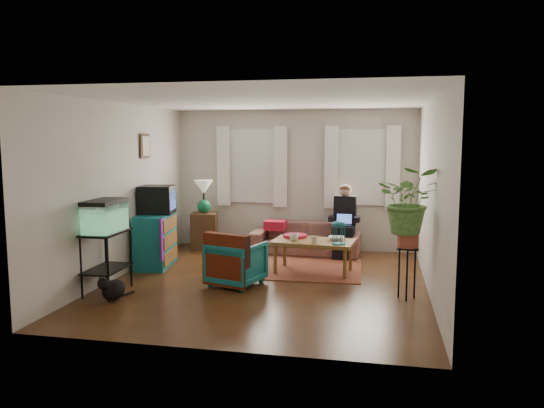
% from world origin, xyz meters
% --- Properties ---
extents(floor, '(4.50, 5.00, 0.01)m').
position_xyz_m(floor, '(0.00, 0.00, 0.00)').
color(floor, '#4F2B14').
rests_on(floor, ground).
extents(ceiling, '(4.50, 5.00, 0.01)m').
position_xyz_m(ceiling, '(0.00, 0.00, 2.60)').
color(ceiling, white).
rests_on(ceiling, wall_back).
extents(wall_back, '(4.50, 0.01, 2.60)m').
position_xyz_m(wall_back, '(0.00, 2.50, 1.30)').
color(wall_back, silver).
rests_on(wall_back, floor).
extents(wall_front, '(4.50, 0.01, 2.60)m').
position_xyz_m(wall_front, '(0.00, -2.50, 1.30)').
color(wall_front, silver).
rests_on(wall_front, floor).
extents(wall_left, '(0.01, 5.00, 2.60)m').
position_xyz_m(wall_left, '(-2.25, 0.00, 1.30)').
color(wall_left, silver).
rests_on(wall_left, floor).
extents(wall_right, '(0.01, 5.00, 2.60)m').
position_xyz_m(wall_right, '(2.25, 0.00, 1.30)').
color(wall_right, silver).
rests_on(wall_right, floor).
extents(window_left, '(1.08, 0.04, 1.38)m').
position_xyz_m(window_left, '(-0.80, 2.48, 1.55)').
color(window_left, white).
rests_on(window_left, wall_back).
extents(window_right, '(1.08, 0.04, 1.38)m').
position_xyz_m(window_right, '(1.25, 2.48, 1.55)').
color(window_right, white).
rests_on(window_right, wall_back).
extents(curtains_left, '(1.36, 0.06, 1.50)m').
position_xyz_m(curtains_left, '(-0.80, 2.40, 1.55)').
color(curtains_left, white).
rests_on(curtains_left, wall_back).
extents(curtains_right, '(1.36, 0.06, 1.50)m').
position_xyz_m(curtains_right, '(1.25, 2.40, 1.55)').
color(curtains_right, white).
rests_on(curtains_right, wall_back).
extents(picture_frame, '(0.04, 0.32, 0.40)m').
position_xyz_m(picture_frame, '(-2.21, 0.85, 1.95)').
color(picture_frame, '#3D2616').
rests_on(picture_frame, wall_left).
extents(area_rug, '(2.06, 1.67, 0.01)m').
position_xyz_m(area_rug, '(0.32, 0.92, 0.01)').
color(area_rug, brown).
rests_on(area_rug, floor).
extents(sofa, '(1.96, 0.84, 0.76)m').
position_xyz_m(sofa, '(0.28, 2.05, 0.38)').
color(sofa, brown).
rests_on(sofa, floor).
extents(seated_person, '(0.51, 0.61, 1.15)m').
position_xyz_m(seated_person, '(0.98, 2.02, 0.58)').
color(seated_person, black).
rests_on(seated_person, sofa).
extents(side_table, '(0.56, 0.56, 0.68)m').
position_xyz_m(side_table, '(-1.65, 2.10, 0.34)').
color(side_table, '#3A2016').
rests_on(side_table, floor).
extents(table_lamp, '(0.42, 0.42, 0.63)m').
position_xyz_m(table_lamp, '(-1.65, 2.10, 0.98)').
color(table_lamp, white).
rests_on(table_lamp, side_table).
extents(dresser, '(0.61, 1.01, 0.85)m').
position_xyz_m(dresser, '(-1.99, 0.65, 0.43)').
color(dresser, '#105A65').
rests_on(dresser, floor).
extents(crt_tv, '(0.59, 0.55, 0.46)m').
position_xyz_m(crt_tv, '(-1.98, 0.75, 1.08)').
color(crt_tv, black).
rests_on(crt_tv, dresser).
extents(aquarium_stand, '(0.44, 0.76, 0.84)m').
position_xyz_m(aquarium_stand, '(-2.00, -0.91, 0.42)').
color(aquarium_stand, black).
rests_on(aquarium_stand, floor).
extents(aquarium, '(0.39, 0.69, 0.44)m').
position_xyz_m(aquarium, '(-2.00, -0.91, 1.06)').
color(aquarium, '#7FD899').
rests_on(aquarium, aquarium_stand).
extents(black_cat, '(0.38, 0.47, 0.34)m').
position_xyz_m(black_cat, '(-1.75, -1.22, 0.17)').
color(black_cat, black).
rests_on(black_cat, floor).
extents(armchair, '(0.83, 0.80, 0.69)m').
position_xyz_m(armchair, '(-0.40, -0.18, 0.35)').
color(armchair, '#106064').
rests_on(armchair, floor).
extents(serape_throw, '(0.71, 0.36, 0.57)m').
position_xyz_m(serape_throw, '(-0.48, -0.43, 0.49)').
color(serape_throw, '#9E0A0A').
rests_on(serape_throw, armchair).
extents(coffee_table, '(1.29, 0.80, 0.51)m').
position_xyz_m(coffee_table, '(0.59, 0.72, 0.26)').
color(coffee_table, brown).
rests_on(coffee_table, floor).
extents(cup_a, '(0.15, 0.15, 0.11)m').
position_xyz_m(cup_a, '(0.30, 0.63, 0.56)').
color(cup_a, white).
rests_on(cup_a, coffee_table).
extents(cup_b, '(0.12, 0.12, 0.11)m').
position_xyz_m(cup_b, '(0.62, 0.51, 0.56)').
color(cup_b, beige).
rests_on(cup_b, coffee_table).
extents(bowl, '(0.27, 0.27, 0.06)m').
position_xyz_m(bowl, '(0.93, 0.79, 0.54)').
color(bowl, white).
rests_on(bowl, coffee_table).
extents(snack_tray, '(0.42, 0.42, 0.04)m').
position_xyz_m(snack_tray, '(0.27, 0.92, 0.53)').
color(snack_tray, '#B21414').
rests_on(snack_tray, coffee_table).
extents(birdcage, '(0.22, 0.22, 0.36)m').
position_xyz_m(birdcage, '(0.99, 0.50, 0.69)').
color(birdcage, '#115B6B').
rests_on(birdcage, coffee_table).
extents(plant_stand, '(0.30, 0.30, 0.68)m').
position_xyz_m(plant_stand, '(1.94, -0.38, 0.34)').
color(plant_stand, black).
rests_on(plant_stand, floor).
extents(potted_plant, '(0.81, 0.71, 0.87)m').
position_xyz_m(potted_plant, '(1.94, -0.38, 1.16)').
color(potted_plant, '#599947').
rests_on(potted_plant, plant_stand).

